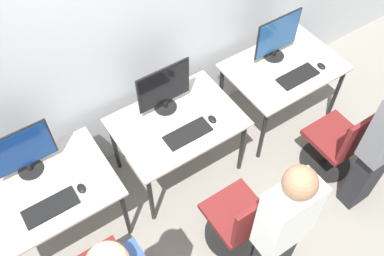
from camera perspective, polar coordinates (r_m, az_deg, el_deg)
name	(u,v)px	position (r m, az deg, el deg)	size (l,w,h in m)	color
ground_plane	(201,195)	(3.98, 1.21, -8.97)	(20.00, 20.00, 0.00)	gray
wall_back	(139,22)	(3.39, -7.02, 13.87)	(12.00, 0.05, 2.80)	#B7BCC1
desk_left	(45,196)	(3.44, -19.03, -8.53)	(1.05, 0.75, 0.70)	#BCB7AD
monitor_left	(22,152)	(3.33, -21.77, -3.04)	(0.48, 0.19, 0.45)	black
keyboard_left	(51,207)	(3.28, -18.34, -10.02)	(0.39, 0.16, 0.02)	black
mouse_left	(81,188)	(3.29, -14.54, -7.79)	(0.06, 0.09, 0.03)	black
desk_center	(177,127)	(3.62, -1.97, 0.15)	(1.05, 0.75, 0.70)	#BCB7AD
monitor_center	(164,89)	(3.49, -3.74, 5.26)	(0.48, 0.19, 0.45)	black
keyboard_center	(188,134)	(3.47, -0.56, -0.75)	(0.39, 0.16, 0.02)	black
mouse_center	(212,119)	(3.56, 2.71, 1.18)	(0.06, 0.09, 0.03)	black
office_chair_center	(240,221)	(3.49, 6.37, -12.23)	(0.48, 0.48, 0.87)	black
person_center	(282,230)	(2.96, 11.89, -13.14)	(0.36, 0.20, 1.55)	#232328
desk_right	(283,72)	(4.15, 12.08, 7.34)	(1.05, 0.75, 0.70)	#BCB7AD
monitor_right	(277,37)	(4.02, 11.32, 11.83)	(0.48, 0.19, 0.45)	black
keyboard_right	(298,76)	(4.01, 13.92, 6.70)	(0.39, 0.16, 0.02)	black
mouse_right	(321,66)	(4.16, 16.87, 7.92)	(0.06, 0.09, 0.03)	black
office_chair_right	(338,145)	(4.07, 18.87, -2.10)	(0.48, 0.48, 0.87)	black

